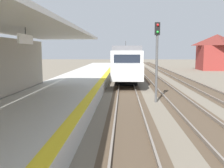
% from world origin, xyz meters
% --- Properties ---
extents(station_platform, '(5.00, 80.00, 0.91)m').
position_xyz_m(station_platform, '(-2.50, 16.00, 0.45)').
color(station_platform, '#B7B5AD').
rests_on(station_platform, ground).
extents(track_pair_nearest_platform, '(2.34, 120.00, 0.16)m').
position_xyz_m(track_pair_nearest_platform, '(1.90, 20.00, 0.05)').
color(track_pair_nearest_platform, '#4C3D2D').
rests_on(track_pair_nearest_platform, ground).
extents(track_pair_middle, '(2.34, 120.00, 0.16)m').
position_xyz_m(track_pair_middle, '(5.30, 20.00, 0.05)').
color(track_pair_middle, '#4C3D2D').
rests_on(track_pair_middle, ground).
extents(track_pair_far_side, '(2.34, 120.00, 0.16)m').
position_xyz_m(track_pair_far_side, '(8.70, 20.00, 0.05)').
color(track_pair_far_side, '#4C3D2D').
rests_on(track_pair_far_side, ground).
extents(approaching_train, '(2.93, 19.60, 4.76)m').
position_xyz_m(approaching_train, '(1.90, 31.92, 2.18)').
color(approaching_train, silver).
rests_on(approaching_train, ground).
extents(rail_signal_post, '(0.32, 0.34, 5.20)m').
position_xyz_m(rail_signal_post, '(3.75, 17.52, 3.19)').
color(rail_signal_post, '#4C4C4C').
rests_on(rail_signal_post, ground).
extents(distant_trackside_house, '(6.60, 5.28, 6.40)m').
position_xyz_m(distant_trackside_house, '(18.38, 47.76, 3.34)').
color(distant_trackside_house, maroon).
rests_on(distant_trackside_house, ground).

